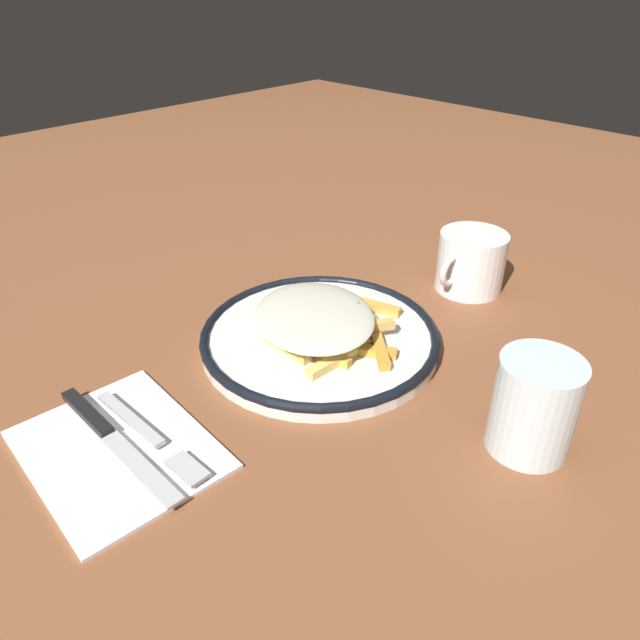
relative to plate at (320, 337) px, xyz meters
The scene contains 8 objects.
ground_plane 0.01m from the plate, ahead, with size 2.60×2.60×0.00m, color brown.
plate is the anchor object (origin of this frame).
fries_heap 0.03m from the plate, 52.98° to the left, with size 0.22×0.22×0.04m.
napkin 0.27m from the plate, ahead, with size 0.16×0.20×0.01m, color white.
fork 0.24m from the plate, ahead, with size 0.02×0.18×0.01m.
knife 0.27m from the plate, ahead, with size 0.02×0.21×0.01m.
water_glass 0.27m from the plate, 93.85° to the left, with size 0.08×0.08×0.10m, color silver.
coffee_mug 0.26m from the plate, 169.40° to the left, with size 0.12×0.10×0.08m.
Camera 1 is at (0.44, 0.43, 0.42)m, focal length 33.30 mm.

